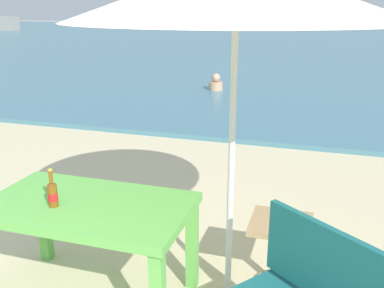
{
  "coord_description": "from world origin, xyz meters",
  "views": [
    {
      "loc": [
        1.18,
        -1.25,
        2.02
      ],
      "look_at": [
        -0.14,
        3.0,
        0.6
      ],
      "focal_mm": 40.0,
      "sensor_mm": 36.0,
      "label": 1
    }
  ],
  "objects": [
    {
      "name": "beer_bottle_amber",
      "position": [
        -0.47,
        0.95,
        0.85
      ],
      "size": [
        0.07,
        0.07,
        0.26
      ],
      "color": "brown",
      "rests_on": "picnic_table_green"
    },
    {
      "name": "side_table_wood",
      "position": [
        0.97,
        1.6,
        0.35
      ],
      "size": [
        0.44,
        0.44,
        0.54
      ],
      "color": "tan",
      "rests_on": "ground_plane"
    },
    {
      "name": "picnic_table_green",
      "position": [
        -0.28,
        1.06,
        0.65
      ],
      "size": [
        1.4,
        0.8,
        0.76
      ],
      "color": "#60B24C",
      "rests_on": "ground_plane"
    },
    {
      "name": "swimmer_person",
      "position": [
        -1.37,
        8.92,
        0.24
      ],
      "size": [
        0.34,
        0.34,
        0.41
      ],
      "color": "tan",
      "rests_on": "sea_water"
    },
    {
      "name": "sea_water",
      "position": [
        0.0,
        30.0,
        0.04
      ],
      "size": [
        120.0,
        50.0,
        0.08
      ],
      "primitive_type": "cube",
      "color": "teal",
      "rests_on": "ground_plane"
    }
  ]
}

